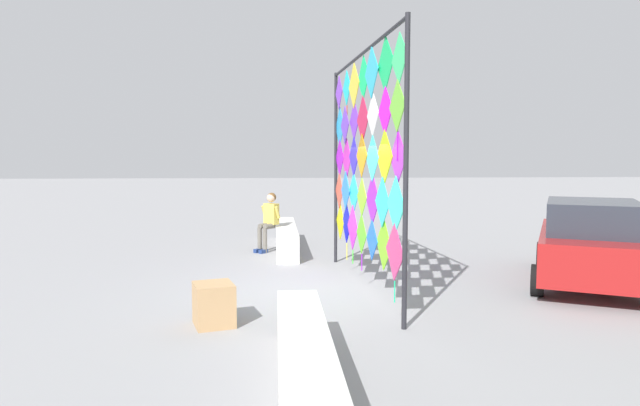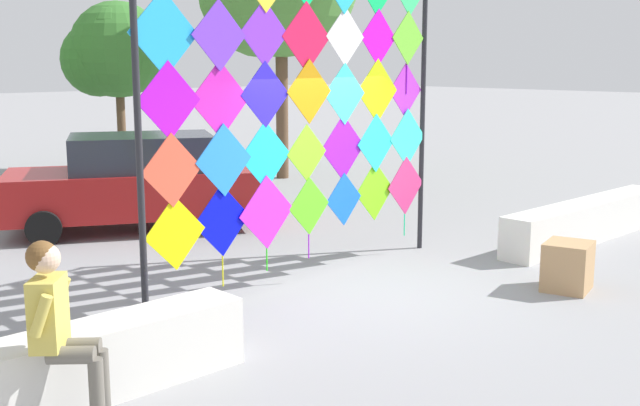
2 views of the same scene
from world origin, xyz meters
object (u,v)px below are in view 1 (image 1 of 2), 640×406
at_px(cardboard_box_large, 214,304).
at_px(seated_vendor, 269,217).
at_px(parked_car, 591,242).
at_px(kite_display_rack, 362,153).

bearing_deg(cardboard_box_large, seated_vendor, 173.46).
bearing_deg(seated_vendor, parked_car, 55.23).
height_order(seated_vendor, cardboard_box_large, seated_vendor).
bearing_deg(parked_car, cardboard_box_large, -73.80).
bearing_deg(seated_vendor, kite_display_rack, 23.01).
height_order(parked_car, cardboard_box_large, parked_car).
xyz_separation_m(parked_car, cardboard_box_large, (1.91, -6.57, -0.49)).
xyz_separation_m(kite_display_rack, parked_car, (0.12, 4.20, -1.62)).
xyz_separation_m(seated_vendor, cardboard_box_large, (6.00, -0.69, -0.56)).
bearing_deg(cardboard_box_large, parked_car, 106.20).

